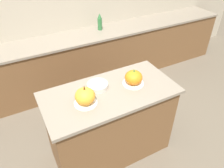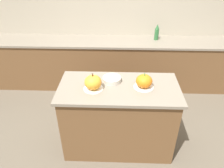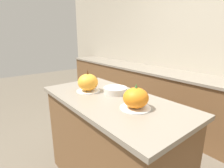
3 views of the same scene
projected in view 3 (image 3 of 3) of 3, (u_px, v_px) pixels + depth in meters
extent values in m
cube|color=#B2A893|center=(211.00, 50.00, 2.52)|extent=(8.00, 0.06, 2.50)
cube|color=brown|center=(111.00, 147.00, 1.62)|extent=(1.34, 0.63, 0.90)
cube|color=gray|center=(111.00, 100.00, 1.50)|extent=(1.40, 0.69, 0.03)
cube|color=brown|center=(192.00, 108.00, 2.54)|extent=(6.00, 0.56, 0.86)
cube|color=gray|center=(196.00, 78.00, 2.42)|extent=(6.00, 0.60, 0.03)
cylinder|color=white|center=(88.00, 91.00, 1.68)|extent=(0.22, 0.22, 0.01)
ellipsoid|color=orange|center=(88.00, 82.00, 1.66)|extent=(0.19, 0.19, 0.16)
cone|color=#4C2D14|center=(88.00, 72.00, 1.63)|extent=(0.02, 0.02, 0.05)
cylinder|color=white|center=(135.00, 108.00, 1.29)|extent=(0.23, 0.23, 0.01)
ellipsoid|color=orange|center=(136.00, 98.00, 1.26)|extent=(0.19, 0.19, 0.15)
cone|color=#38702D|center=(136.00, 86.00, 1.24)|extent=(0.02, 0.02, 0.04)
cylinder|color=beige|center=(115.00, 90.00, 1.62)|extent=(0.22, 0.22, 0.05)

